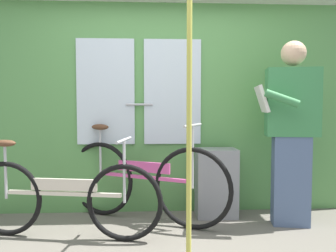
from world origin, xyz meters
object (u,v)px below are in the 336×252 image
object	(u,v)px
handrail_pole	(189,110)
bicycle_near_door	(63,198)
passenger_reading_newspaper	(291,129)
bicycle_leaning_behind	(143,181)
trash_bin_by_wall	(216,182)

from	to	relation	value
handrail_pole	bicycle_near_door	bearing A→B (deg)	147.10
passenger_reading_newspaper	handrail_pole	size ratio (longest dim) A/B	0.79
passenger_reading_newspaper	handrail_pole	bearing A→B (deg)	49.55
bicycle_leaning_behind	trash_bin_by_wall	world-z (taller)	bicycle_leaning_behind
passenger_reading_newspaper	bicycle_leaning_behind	bearing A→B (deg)	3.74
bicycle_leaning_behind	trash_bin_by_wall	xyz separation A→B (m)	(0.75, 0.13, -0.05)
bicycle_near_door	trash_bin_by_wall	bearing A→B (deg)	29.63
bicycle_near_door	bicycle_leaning_behind	bearing A→B (deg)	39.38
passenger_reading_newspaper	handrail_pole	world-z (taller)	handrail_pole
bicycle_leaning_behind	trash_bin_by_wall	bearing A→B (deg)	36.61
bicycle_near_door	trash_bin_by_wall	world-z (taller)	bicycle_near_door
bicycle_near_door	passenger_reading_newspaper	world-z (taller)	passenger_reading_newspaper
bicycle_near_door	handrail_pole	distance (m)	1.41
bicycle_near_door	bicycle_leaning_behind	world-z (taller)	bicycle_leaning_behind
passenger_reading_newspaper	trash_bin_by_wall	distance (m)	0.91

